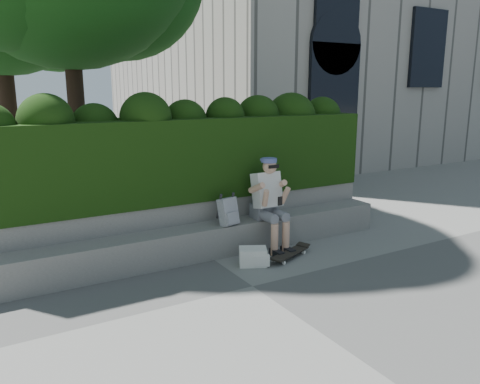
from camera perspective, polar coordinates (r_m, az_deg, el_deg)
ground at (r=5.86m, az=1.55°, el=-11.41°), size 80.00×80.00×0.00m
bench_ledge at (r=6.80m, az=-4.00°, el=-5.94°), size 6.00×0.45×0.45m
planter_wall at (r=7.17m, az=-5.70°, el=-3.75°), size 6.00×0.50×0.75m
hedge at (r=7.16m, az=-6.61°, el=4.21°), size 6.00×1.00×1.20m
person at (r=6.95m, az=3.54°, el=-1.00°), size 0.40×0.76×1.38m
skateboard at (r=6.78m, az=6.04°, el=-7.47°), size 0.78×0.46×0.08m
backpack_plaid at (r=6.72m, az=-1.44°, el=-2.39°), size 0.30×0.21×0.39m
backpack_ground at (r=6.47m, az=1.58°, el=-7.88°), size 0.45×0.40×0.24m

